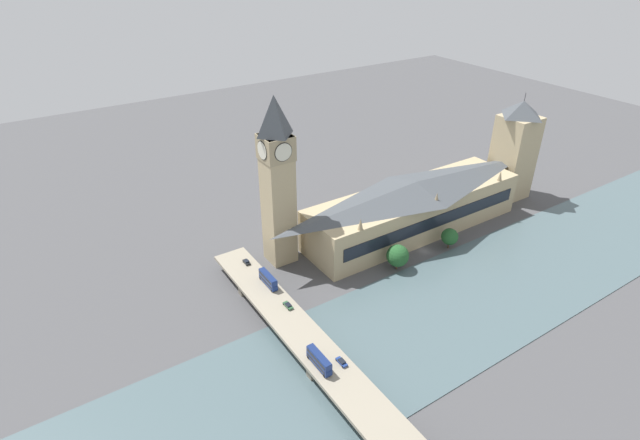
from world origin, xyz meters
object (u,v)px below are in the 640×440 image
road_bridge (324,360)px  car_northbound_tail (342,362)px  parliament_hall (414,206)px  car_northbound_mid (247,262)px  car_southbound_lead (288,305)px  clock_tower (277,178)px  victoria_tower (514,150)px  double_decker_bus_rear (319,360)px  double_decker_bus_lead (268,279)px

road_bridge → car_northbound_tail: size_ratio=32.55×
parliament_hall → car_northbound_mid: parliament_hall is taller
car_southbound_lead → clock_tower: bearing=-25.3°
victoria_tower → double_decker_bus_rear: size_ratio=5.02×
clock_tower → double_decker_bus_rear: size_ratio=6.50×
double_decker_bus_lead → car_northbound_mid: 17.61m
victoria_tower → car_northbound_tail: size_ratio=12.47×
parliament_hall → car_southbound_lead: (-23.45, 81.54, -5.88)m
double_decker_bus_rear → clock_tower: bearing=-19.4°
car_northbound_tail → car_southbound_lead: (32.88, 0.35, -0.04)m
clock_tower → car_northbound_mid: size_ratio=18.02×
double_decker_bus_rear → car_southbound_lead: size_ratio=2.37×
victoria_tower → road_bridge: bearing=108.6°
parliament_hall → double_decker_bus_rear: parliament_hall is taller
parliament_hall → car_northbound_mid: 82.80m
road_bridge → car_northbound_mid: (60.81, -2.53, 1.85)m
car_northbound_mid → car_northbound_tail: car_northbound_mid is taller
car_northbound_tail → car_southbound_lead: bearing=0.6°
clock_tower → victoria_tower: bearing=-95.6°
double_decker_bus_lead → car_northbound_mid: size_ratio=2.75×
victoria_tower → double_decker_bus_rear: victoria_tower is taller
car_northbound_tail → parliament_hall: bearing=-55.2°
clock_tower → car_southbound_lead: bearing=154.7°
road_bridge → car_northbound_tail: bearing=-146.3°
clock_tower → car_northbound_mid: (-3.38, 17.68, -31.83)m
car_northbound_tail → victoria_tower: bearing=-69.2°
road_bridge → car_northbound_tail: (-5.08, -3.39, 1.83)m
road_bridge → car_northbound_tail: car_northbound_tail is taller
parliament_hall → double_decker_bus_lead: 81.77m
clock_tower → road_bridge: bearing=162.5°
double_decker_bus_lead → double_decker_bus_rear: size_ratio=0.99×
victoria_tower → car_southbound_lead: (-23.50, 149.05, -19.11)m
double_decker_bus_rear → car_northbound_tail: size_ratio=2.48×
car_northbound_tail → car_northbound_mid: bearing=0.7°
parliament_hall → double_decker_bus_rear: bearing=121.4°
double_decker_bus_rear → car_northbound_mid: 63.29m
car_northbound_mid → car_southbound_lead: bearing=-179.1°
clock_tower → car_northbound_tail: bearing=166.3°
road_bridge → double_decker_bus_lead: size_ratio=13.19×
double_decker_bus_lead → double_decker_bus_rear: bearing=172.0°
double_decker_bus_rear → victoria_tower: bearing=-71.0°
victoria_tower → car_northbound_mid: (9.51, 149.56, -19.05)m
parliament_hall → clock_tower: size_ratio=1.52×
road_bridge → double_decker_bus_rear: double_decker_bus_rear is taller
clock_tower → double_decker_bus_rear: clock_tower is taller
clock_tower → double_decker_bus_rear: (-66.38, 23.35, -29.84)m
clock_tower → double_decker_bus_lead: size_ratio=6.54×
parliament_hall → car_southbound_lead: size_ratio=23.43×
clock_tower → car_northbound_mid: clock_tower is taller
car_northbound_mid → double_decker_bus_lead: bearing=-177.5°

